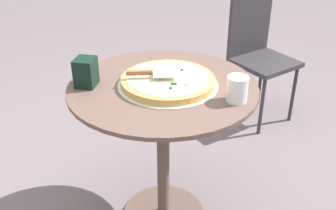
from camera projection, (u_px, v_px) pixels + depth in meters
patio_table at (163, 122)px, 1.80m from camera, size 0.81×0.81×0.74m
pizza_on_tray at (168, 81)px, 1.70m from camera, size 0.43×0.43×0.05m
pizza_server at (152, 73)px, 1.68m from camera, size 0.21×0.13×0.02m
drinking_cup at (237, 89)px, 1.56m from camera, size 0.08×0.08×0.10m
napkin_dispenser at (86, 72)px, 1.68m from camera, size 0.09×0.10×0.12m
patio_chair_near at (258, 47)px, 2.73m from camera, size 0.51×0.51×0.91m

